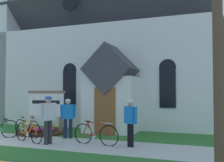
# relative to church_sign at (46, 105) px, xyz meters

# --- Properties ---
(ground) EXTENTS (140.00, 140.00, 0.00)m
(ground) POSITION_rel_church_sign_xyz_m (-1.39, 0.20, -1.28)
(ground) COLOR #3D3D3F
(sidewalk_slab) EXTENTS (32.00, 2.27, 0.01)m
(sidewalk_slab) POSITION_rel_church_sign_xyz_m (0.17, -2.03, -1.27)
(sidewalk_slab) COLOR #B7B5AD
(sidewalk_slab) RESTS_ON ground
(church_lawn) EXTENTS (24.00, 2.81, 0.01)m
(church_lawn) POSITION_rel_church_sign_xyz_m (0.17, 0.51, -1.27)
(church_lawn) COLOR #2D6628
(church_lawn) RESTS_ON ground
(church_building) EXTENTS (15.40, 12.17, 13.52)m
(church_building) POSITION_rel_church_sign_xyz_m (-0.24, 6.79, 3.85)
(church_building) COLOR white
(church_building) RESTS_ON ground
(church_sign) EXTENTS (1.94, 0.23, 1.95)m
(church_sign) POSITION_rel_church_sign_xyz_m (0.00, 0.00, 0.00)
(church_sign) COLOR #7F6047
(church_sign) RESTS_ON ground
(flower_bed) EXTENTS (2.26, 2.26, 0.34)m
(flower_bed) POSITION_rel_church_sign_xyz_m (-0.01, -0.31, -1.19)
(flower_bed) COLOR #382319
(flower_bed) RESTS_ON ground
(bicycle_green) EXTENTS (1.80, 0.22, 0.87)m
(bicycle_green) POSITION_rel_church_sign_xyz_m (3.37, -1.88, -0.89)
(bicycle_green) COLOR black
(bicycle_green) RESTS_ON ground
(bicycle_black) EXTENTS (1.64, 0.62, 0.82)m
(bicycle_black) POSITION_rel_church_sign_xyz_m (0.80, -2.32, -0.90)
(bicycle_black) COLOR black
(bicycle_black) RESTS_ON ground
(bicycle_silver) EXTENTS (1.68, 0.59, 0.86)m
(bicycle_silver) POSITION_rel_church_sign_xyz_m (-0.01, -1.39, -0.89)
(bicycle_silver) COLOR black
(bicycle_silver) RESTS_ON ground
(cyclist_in_red_jersey) EXTENTS (0.33, 0.68, 1.74)m
(cyclist_in_red_jersey) POSITION_rel_church_sign_xyz_m (1.72, -2.41, -0.25)
(cyclist_in_red_jersey) COLOR #2D2D33
(cyclist_in_red_jersey) RESTS_ON ground
(cyclist_in_orange_jersey) EXTENTS (0.63, 0.36, 1.61)m
(cyclist_in_orange_jersey) POSITION_rel_church_sign_xyz_m (1.79, -1.09, -0.34)
(cyclist_in_orange_jersey) COLOR #191E38
(cyclist_in_orange_jersey) RESTS_ON ground
(cyclist_in_green_jersey) EXTENTS (0.52, 0.47, 1.63)m
(cyclist_in_green_jersey) POSITION_rel_church_sign_xyz_m (4.65, -1.82, -0.33)
(cyclist_in_green_jersey) COLOR black
(cyclist_in_green_jersey) RESTS_ON ground
(roadside_conifer) EXTENTS (4.17, 4.17, 7.22)m
(roadside_conifer) POSITION_rel_church_sign_xyz_m (7.75, 6.11, 3.13)
(roadside_conifer) COLOR #4C3823
(roadside_conifer) RESTS_ON ground
(distant_hill) EXTENTS (89.32, 37.85, 16.09)m
(distant_hill) POSITION_rel_church_sign_xyz_m (-2.71, 58.79, -1.28)
(distant_hill) COLOR #847A5B
(distant_hill) RESTS_ON ground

